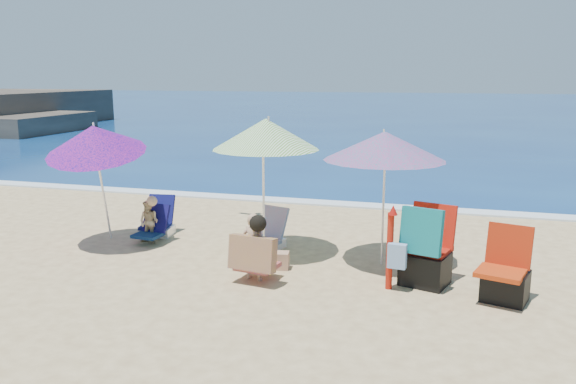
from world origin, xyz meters
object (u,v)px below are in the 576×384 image
(chair_navy, at_px, (158,225))
(camp_chair_left, at_px, (505,279))
(umbrella_blue, at_px, (95,139))
(person_center, at_px, (254,249))
(umbrella_turquoise, at_px, (384,146))
(chair_rainbow, at_px, (268,238))
(umbrella_striped, at_px, (266,134))
(camp_chair_right, at_px, (424,256))
(person_left, at_px, (150,222))
(furled_umbrella, at_px, (390,243))

(chair_navy, xyz_separation_m, camp_chair_left, (5.82, -1.59, 0.11))
(umbrella_blue, height_order, person_center, umbrella_blue)
(camp_chair_left, xyz_separation_m, person_center, (-3.34, -0.22, 0.18))
(chair_navy, bearing_deg, person_center, -36.12)
(umbrella_turquoise, distance_m, chair_rainbow, 2.55)
(umbrella_striped, xyz_separation_m, camp_chair_left, (3.55, -1.00, -1.66))
(camp_chair_left, bearing_deg, umbrella_striped, 164.26)
(camp_chair_right, bearing_deg, chair_navy, 165.05)
(camp_chair_right, bearing_deg, chair_rainbow, 158.67)
(camp_chair_left, bearing_deg, umbrella_turquoise, 149.23)
(umbrella_turquoise, relative_size, chair_navy, 3.03)
(chair_navy, relative_size, person_left, 0.84)
(umbrella_turquoise, height_order, camp_chair_left, umbrella_turquoise)
(umbrella_striped, bearing_deg, chair_rainbow, 104.82)
(chair_rainbow, bearing_deg, person_center, -78.95)
(umbrella_turquoise, xyz_separation_m, person_left, (-3.98, 0.06, -1.45))
(camp_chair_left, height_order, person_center, person_center)
(furled_umbrella, bearing_deg, umbrella_turquoise, 103.24)
(person_center, bearing_deg, umbrella_blue, 163.75)
(umbrella_turquoise, relative_size, camp_chair_left, 2.16)
(camp_chair_left, height_order, person_left, camp_chair_left)
(umbrella_blue, distance_m, person_left, 1.66)
(umbrella_striped, height_order, chair_navy, umbrella_striped)
(chair_navy, xyz_separation_m, person_left, (0.13, -0.51, 0.19))
(person_left, bearing_deg, person_center, -28.89)
(umbrella_turquoise, bearing_deg, camp_chair_right, -46.21)
(umbrella_striped, xyz_separation_m, chair_rainbow, (-0.09, 0.33, -1.77))
(umbrella_striped, xyz_separation_m, person_center, (0.22, -1.22, -1.48))
(umbrella_blue, xyz_separation_m, chair_navy, (0.58, 0.92, -1.64))
(furled_umbrella, bearing_deg, umbrella_blue, 172.38)
(umbrella_striped, relative_size, chair_rainbow, 2.64)
(chair_navy, relative_size, camp_chair_left, 0.71)
(furled_umbrella, distance_m, chair_navy, 4.64)
(furled_umbrella, height_order, chair_rainbow, furled_umbrella)
(furled_umbrella, distance_m, person_center, 1.88)
(furled_umbrella, relative_size, camp_chair_right, 1.02)
(umbrella_blue, xyz_separation_m, chair_rainbow, (2.76, 0.66, -1.64))
(umbrella_striped, distance_m, camp_chair_left, 4.05)
(umbrella_striped, distance_m, umbrella_blue, 2.87)
(chair_rainbow, relative_size, person_left, 1.02)
(umbrella_blue, distance_m, furled_umbrella, 5.11)
(person_center, bearing_deg, umbrella_turquoise, 37.45)
(umbrella_striped, bearing_deg, chair_navy, 165.48)
(umbrella_blue, distance_m, chair_navy, 1.97)
(umbrella_turquoise, xyz_separation_m, umbrella_striped, (-1.84, -0.02, 0.13))
(umbrella_turquoise, distance_m, camp_chair_right, 1.72)
(chair_rainbow, xyz_separation_m, camp_chair_left, (3.64, -1.33, 0.11))
(umbrella_striped, relative_size, camp_chair_left, 2.29)
(umbrella_blue, height_order, chair_navy, umbrella_blue)
(camp_chair_left, bearing_deg, chair_rainbow, 159.95)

